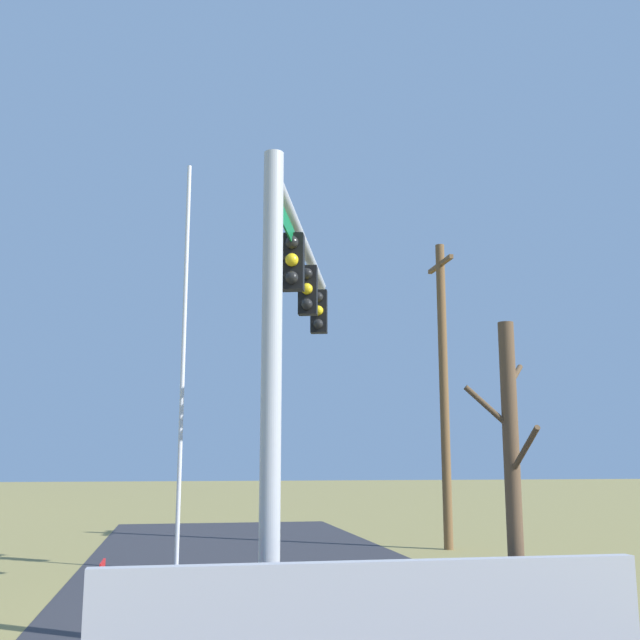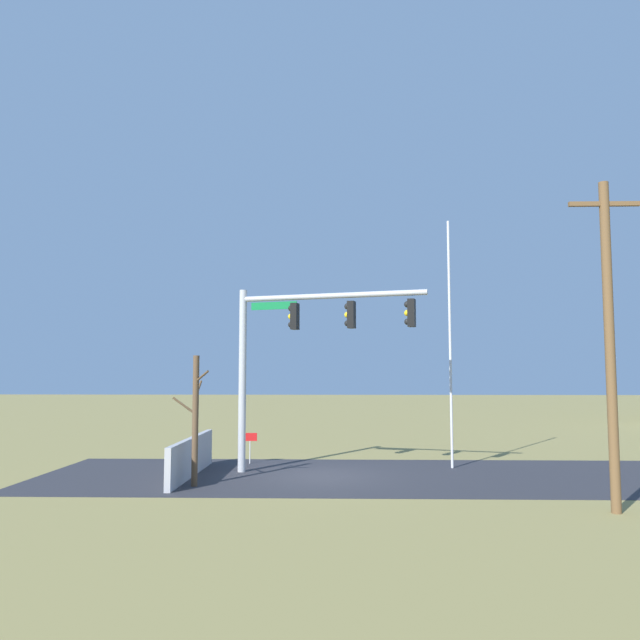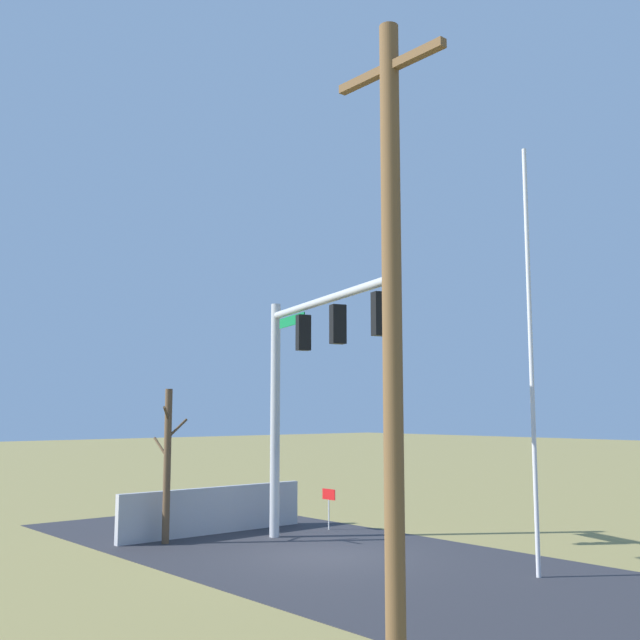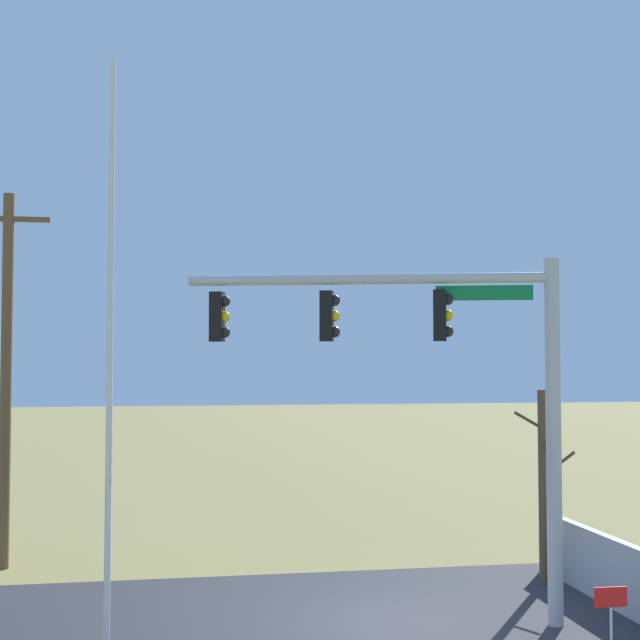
% 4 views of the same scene
% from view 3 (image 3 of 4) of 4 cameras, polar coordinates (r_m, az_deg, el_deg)
% --- Properties ---
extents(ground_plane, '(160.00, 160.00, 0.00)m').
position_cam_3_polar(ground_plane, '(19.51, 0.39, -17.51)').
color(ground_plane, olive).
extents(road_surface, '(28.00, 8.00, 0.01)m').
position_cam_3_polar(road_surface, '(16.77, 9.97, -19.13)').
color(road_surface, '#2D2D33').
rests_on(road_surface, ground_plane).
extents(sidewalk_corner, '(6.00, 6.00, 0.01)m').
position_cam_3_polar(sidewalk_corner, '(23.02, -5.08, -15.86)').
color(sidewalk_corner, '#B7B5AD').
rests_on(sidewalk_corner, ground_plane).
extents(retaining_fence, '(0.20, 6.16, 1.35)m').
position_cam_3_polar(retaining_fence, '(22.89, -8.07, -14.17)').
color(retaining_fence, '#A8A8AD').
rests_on(retaining_fence, ground_plane).
extents(signal_mast, '(6.77, 2.17, 6.72)m').
position_cam_3_polar(signal_mast, '(20.07, -1.29, -3.47)').
color(signal_mast, '#B2B5BA').
rests_on(signal_mast, ground_plane).
extents(flagpole, '(0.10, 0.10, 9.59)m').
position_cam_3_polar(flagpole, '(17.37, 15.78, -2.65)').
color(flagpole, silver).
rests_on(flagpole, ground_plane).
extents(utility_pole, '(1.90, 0.26, 8.78)m').
position_cam_3_polar(utility_pole, '(9.73, 5.53, -1.05)').
color(utility_pole, brown).
rests_on(utility_pole, ground_plane).
extents(bare_tree, '(1.27, 1.02, 4.19)m').
position_cam_3_polar(bare_tree, '(21.29, -11.57, -10.65)').
color(bare_tree, brown).
rests_on(bare_tree, ground_plane).
extents(open_sign, '(0.56, 0.04, 1.22)m').
position_cam_3_polar(open_sign, '(23.40, 0.67, -13.51)').
color(open_sign, silver).
rests_on(open_sign, ground_plane).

